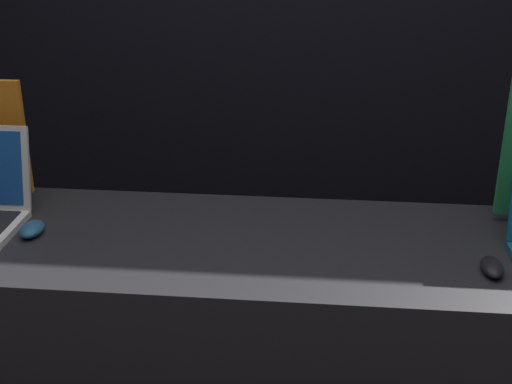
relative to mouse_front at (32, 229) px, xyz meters
name	(u,v)px	position (x,y,z in m)	size (l,w,h in m)	color
display_counter	(259,367)	(0.65, 0.02, -0.45)	(2.24, 0.62, 0.87)	black
mouse_front	(32,229)	(0.00, 0.00, 0.00)	(0.06, 0.10, 0.03)	navy
mouse_back	(492,267)	(1.26, -0.10, 0.00)	(0.06, 0.11, 0.03)	black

